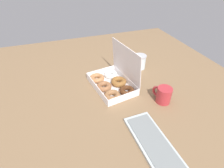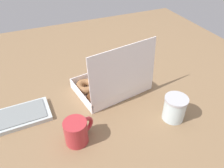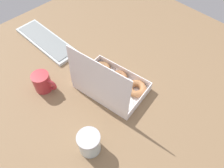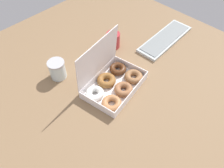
{
  "view_description": "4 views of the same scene",
  "coord_description": "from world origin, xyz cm",
  "views": [
    {
      "loc": [
        89.99,
        -31.12,
        70.85
      ],
      "look_at": [
        2.67,
        -0.87,
        2.41
      ],
      "focal_mm": 28.0,
      "sensor_mm": 36.0,
      "label": 1
    },
    {
      "loc": [
        34.45,
        75.89,
        66.56
      ],
      "look_at": [
        2.64,
        1.35,
        4.28
      ],
      "focal_mm": 35.0,
      "sensor_mm": 36.0,
      "label": 2
    },
    {
      "loc": [
        -44.72,
        45.04,
        88.1
      ],
      "look_at": [
        1.74,
        -0.66,
        4.11
      ],
      "focal_mm": 35.0,
      "sensor_mm": 36.0,
      "label": 3
    },
    {
      "loc": [
        -52.33,
        -51.97,
        91.76
      ],
      "look_at": [
        -0.56,
        -1.75,
        5.71
      ],
      "focal_mm": 35.0,
      "sensor_mm": 36.0,
      "label": 4
    }
  ],
  "objects": [
    {
      "name": "ground_plane",
      "position": [
        0.0,
        0.0,
        -1.0
      ],
      "size": [
        180.0,
        180.0,
        2.0
      ],
      "primitive_type": "cube",
      "color": "#806344"
    },
    {
      "name": "donut_box",
      "position": [
        2.15,
        -0.24,
        3.36
      ],
      "size": [
        36.64,
        27.53,
        27.01
      ],
      "color": "white",
      "rests_on": "ground_plane"
    },
    {
      "name": "coffee_mug",
      "position": [
        25.69,
        23.0,
        5.04
      ],
      "size": [
        12.02,
        8.56,
        9.84
      ],
      "color": "#B22E34",
      "rests_on": "ground_plane"
    },
    {
      "name": "glass_jar",
      "position": [
        -13.75,
        27.22,
        5.37
      ],
      "size": [
        9.35,
        9.35,
        10.65
      ],
      "color": "silver",
      "rests_on": "ground_plane"
    }
  ]
}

